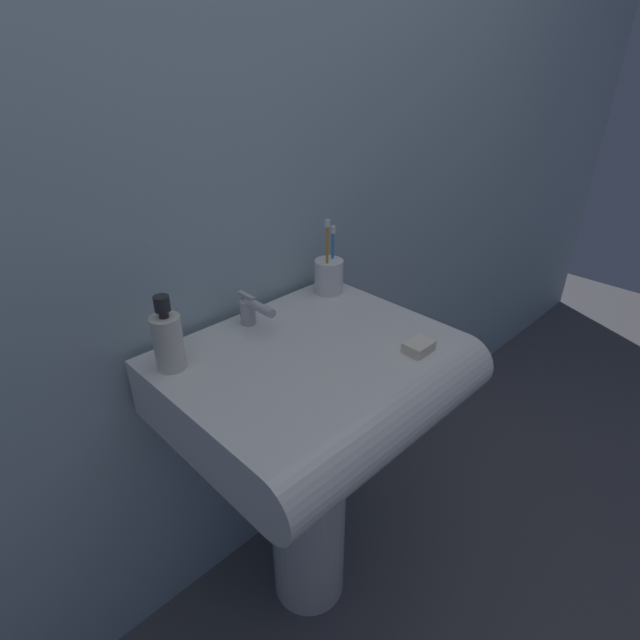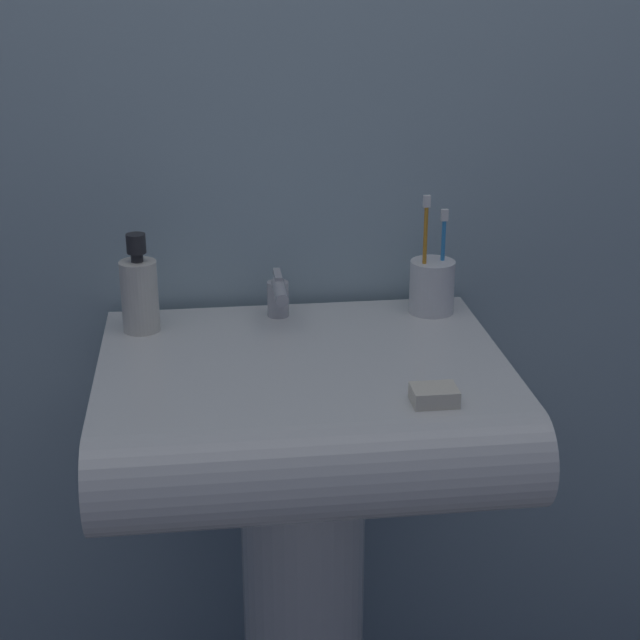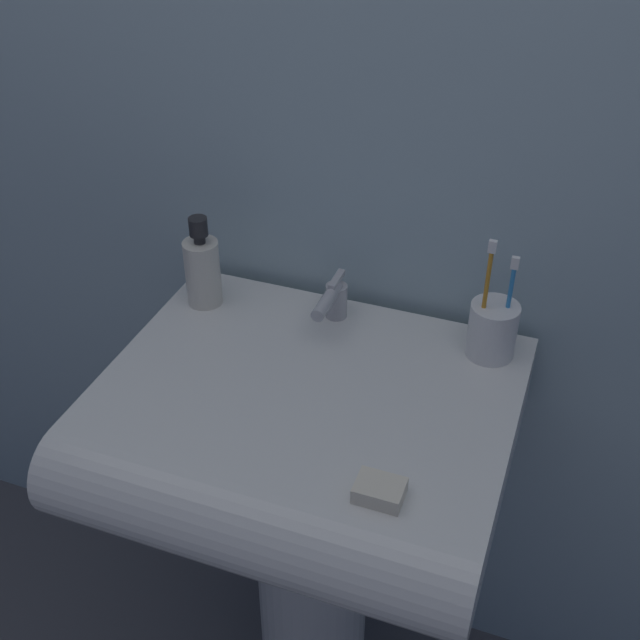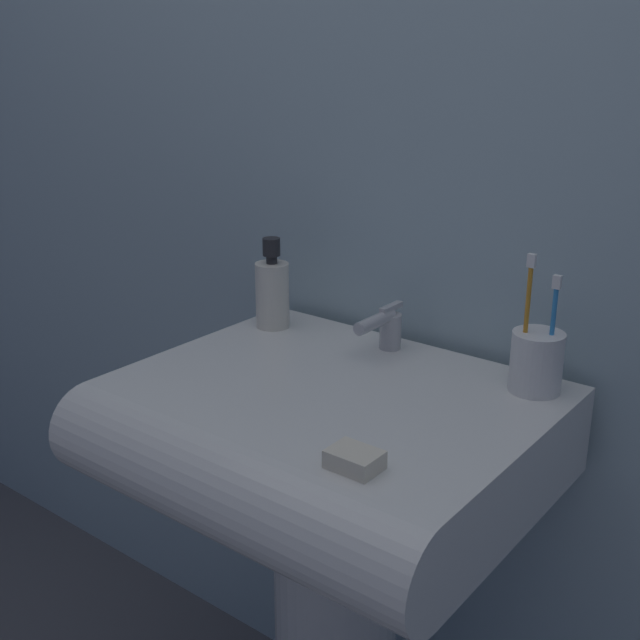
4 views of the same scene
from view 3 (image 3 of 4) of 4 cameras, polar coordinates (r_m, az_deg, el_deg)
wall_back at (r=1.31m, az=3.75°, el=14.76°), size 5.00×0.05×2.40m
sink_pedestal at (r=1.62m, az=-0.52°, el=-18.07°), size 0.21×0.21×0.72m
sink_basin at (r=1.26m, az=-1.51°, el=-8.34°), size 0.64×0.54×0.14m
faucet at (r=1.36m, az=0.96°, el=1.45°), size 0.04×0.12×0.08m
toothbrush_cup at (r=1.31m, az=12.17°, el=-0.62°), size 0.08×0.08×0.21m
soap_bottle at (r=1.41m, az=-8.36°, el=3.58°), size 0.06×0.06×0.17m
bar_soap at (r=1.08m, az=4.25°, el=-12.00°), size 0.06×0.05×0.02m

